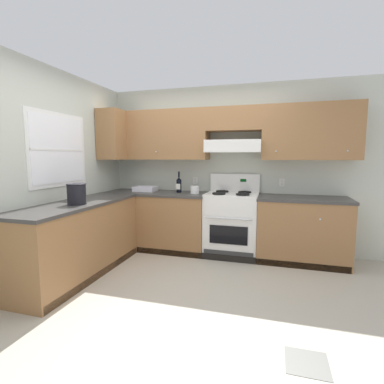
{
  "coord_description": "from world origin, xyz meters",
  "views": [
    {
      "loc": [
        1.07,
        -2.95,
        1.47
      ],
      "look_at": [
        0.01,
        0.7,
        1.0
      ],
      "focal_mm": 27.02,
      "sensor_mm": 36.0,
      "label": 1
    }
  ],
  "objects_px": {
    "stove": "(232,223)",
    "bucket": "(77,194)",
    "wine_bottle": "(179,184)",
    "bowl": "(145,190)",
    "paper_towel_roll": "(195,190)"
  },
  "relations": [
    {
      "from": "stove",
      "to": "bucket",
      "type": "distance_m",
      "value": 2.19
    },
    {
      "from": "stove",
      "to": "wine_bottle",
      "type": "bearing_deg",
      "value": 176.88
    },
    {
      "from": "wine_bottle",
      "to": "bowl",
      "type": "distance_m",
      "value": 0.59
    },
    {
      "from": "bowl",
      "to": "paper_towel_roll",
      "type": "xyz_separation_m",
      "value": [
        0.85,
        -0.07,
        0.03
      ]
    },
    {
      "from": "wine_bottle",
      "to": "bowl",
      "type": "height_order",
      "value": "wine_bottle"
    },
    {
      "from": "paper_towel_roll",
      "to": "stove",
      "type": "bearing_deg",
      "value": 1.83
    },
    {
      "from": "wine_bottle",
      "to": "bowl",
      "type": "xyz_separation_m",
      "value": [
        -0.58,
        0.0,
        -0.1
      ]
    },
    {
      "from": "wine_bottle",
      "to": "paper_towel_roll",
      "type": "height_order",
      "value": "wine_bottle"
    },
    {
      "from": "stove",
      "to": "wine_bottle",
      "type": "distance_m",
      "value": 1.01
    },
    {
      "from": "wine_bottle",
      "to": "bucket",
      "type": "relative_size",
      "value": 1.33
    },
    {
      "from": "bowl",
      "to": "stove",
      "type": "bearing_deg",
      "value": -2.01
    },
    {
      "from": "bucket",
      "to": "bowl",
      "type": "bearing_deg",
      "value": 81.78
    },
    {
      "from": "stove",
      "to": "paper_towel_roll",
      "type": "relative_size",
      "value": 9.15
    },
    {
      "from": "stove",
      "to": "bucket",
      "type": "xyz_separation_m",
      "value": [
        -1.62,
        -1.37,
        0.56
      ]
    },
    {
      "from": "bowl",
      "to": "paper_towel_roll",
      "type": "bearing_deg",
      "value": -4.55
    }
  ]
}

